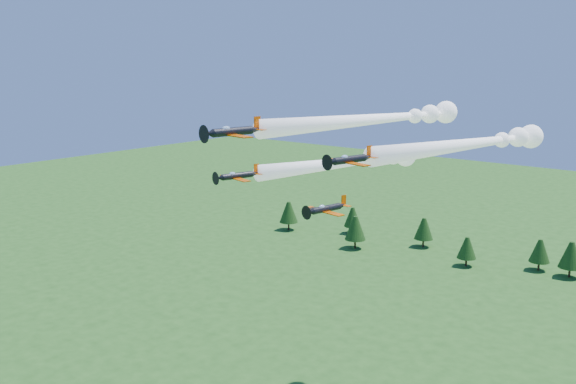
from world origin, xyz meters
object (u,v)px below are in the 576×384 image
Objects in this scene: plane_left at (355,161)px; plane_right at (477,143)px; plane_slot at (326,209)px; plane_lead at (381,119)px.

plane_right reaches higher than plane_left.
plane_lead is at bearing 87.33° from plane_slot.
plane_left is 23.36m from plane_right.
plane_slot is (-16.08, -14.59, -9.43)m from plane_right.
plane_slot is at bearing -54.27° from plane_left.
plane_right is at bearing 52.96° from plane_slot.
plane_right is (13.60, 4.18, -3.01)m from plane_lead.
plane_left is (-9.01, 6.83, -8.28)m from plane_lead.
plane_right is 23.67m from plane_slot.
plane_right is (22.61, -2.65, 5.27)m from plane_left.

